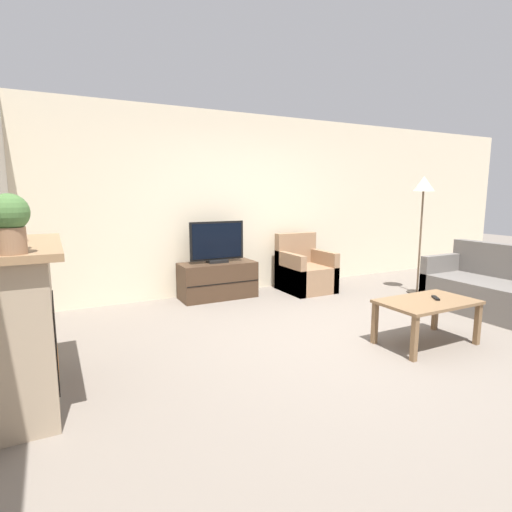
{
  "coord_description": "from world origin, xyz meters",
  "views": [
    {
      "loc": [
        -2.61,
        -3.15,
        1.51
      ],
      "look_at": [
        -0.69,
        0.58,
        0.85
      ],
      "focal_mm": 28.0,
      "sensor_mm": 36.0,
      "label": 1
    }
  ],
  "objects": [
    {
      "name": "mantel_vase_left",
      "position": [
        -2.82,
        -0.31,
        1.32
      ],
      "size": [
        0.13,
        0.13,
        0.34
      ],
      "color": "beige",
      "rests_on": "fireplace"
    },
    {
      "name": "remote",
      "position": [
        0.81,
        -0.5,
        0.46
      ],
      "size": [
        0.12,
        0.15,
        0.02
      ],
      "rotation": [
        0.0,
        0.0,
        -0.6
      ],
      "color": "black",
      "rests_on": "coffee_table"
    },
    {
      "name": "potted_plant",
      "position": [
        -2.82,
        -0.48,
        1.36
      ],
      "size": [
        0.22,
        0.22,
        0.35
      ],
      "color": "#936B4C",
      "rests_on": "fireplace"
    },
    {
      "name": "mantel_clock",
      "position": [
        -2.82,
        0.23,
        1.24
      ],
      "size": [
        0.08,
        0.11,
        0.15
      ],
      "color": "brown",
      "rests_on": "fireplace"
    },
    {
      "name": "coffee_table",
      "position": [
        0.69,
        -0.5,
        0.39
      ],
      "size": [
        0.97,
        0.58,
        0.45
      ],
      "color": "brown",
      "rests_on": "ground"
    },
    {
      "name": "tv",
      "position": [
        -0.51,
        2.15,
        0.8
      ],
      "size": [
        0.81,
        0.18,
        0.59
      ],
      "color": "black",
      "rests_on": "tv_stand"
    },
    {
      "name": "floor_lamp",
      "position": [
        2.33,
        1.03,
        1.52
      ],
      "size": [
        0.31,
        0.31,
        1.76
      ],
      "color": "black",
      "rests_on": "ground"
    },
    {
      "name": "tv_stand",
      "position": [
        -0.51,
        2.15,
        0.26
      ],
      "size": [
        1.09,
        0.49,
        0.52
      ],
      "color": "#422D1E",
      "rests_on": "ground"
    },
    {
      "name": "couch",
      "position": [
        2.33,
        -0.34,
        0.29
      ],
      "size": [
        0.82,
        1.91,
        0.86
      ],
      "color": "#66605B",
      "rests_on": "ground"
    },
    {
      "name": "fireplace",
      "position": [
        -2.83,
        0.1,
        0.59
      ],
      "size": [
        0.51,
        1.36,
        1.16
      ],
      "color": "tan",
      "rests_on": "ground"
    },
    {
      "name": "armchair",
      "position": [
        0.87,
        1.95,
        0.29
      ],
      "size": [
        0.7,
        0.76,
        0.89
      ],
      "color": "#937051",
      "rests_on": "ground"
    },
    {
      "name": "ground_plane",
      "position": [
        0.0,
        0.0,
        0.0
      ],
      "size": [
        24.0,
        24.0,
        0.0
      ],
      "primitive_type": "plane",
      "color": "slate"
    },
    {
      "name": "wall_back",
      "position": [
        0.0,
        2.46,
        1.35
      ],
      "size": [
        12.0,
        0.06,
        2.7
      ],
      "color": "beige",
      "rests_on": "ground"
    }
  ]
}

